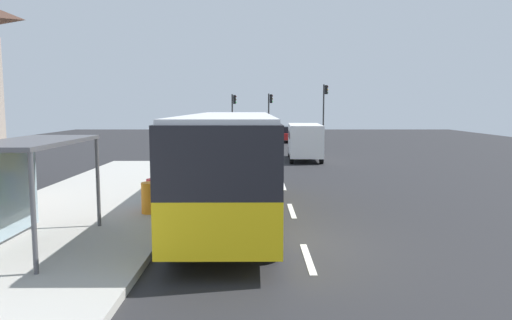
{
  "coord_description": "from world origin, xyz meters",
  "views": [
    {
      "loc": [
        -0.93,
        -11.55,
        3.45
      ],
      "look_at": [
        -1.0,
        5.78,
        1.5
      ],
      "focal_mm": 33.53,
      "sensor_mm": 36.0,
      "label": 1
    }
  ],
  "objects_px": {
    "recycling_bin_red": "(157,194)",
    "recycling_bin_blue": "(165,186)",
    "white_van": "(307,139)",
    "traffic_light_near_side": "(326,104)",
    "traffic_light_far_side": "(235,110)",
    "bus_shelter": "(22,165)",
    "recycling_bin_orange": "(152,198)",
    "bus": "(232,160)",
    "recycling_bin_green": "(161,190)",
    "sedan_near": "(291,134)",
    "traffic_light_median": "(272,110)"
  },
  "relations": [
    {
      "from": "recycling_bin_red",
      "to": "traffic_light_median",
      "type": "xyz_separation_m",
      "value": [
        4.6,
        31.42,
        2.47
      ]
    },
    {
      "from": "traffic_light_far_side",
      "to": "bus_shelter",
      "type": "xyz_separation_m",
      "value": [
        -3.32,
        -34.8,
        -0.98
      ]
    },
    {
      "from": "traffic_light_far_side",
      "to": "traffic_light_median",
      "type": "distance_m",
      "value": 3.59
    },
    {
      "from": "traffic_light_near_side",
      "to": "traffic_light_far_side",
      "type": "relative_size",
      "value": 1.19
    },
    {
      "from": "recycling_bin_red",
      "to": "bus_shelter",
      "type": "relative_size",
      "value": 0.24
    },
    {
      "from": "bus",
      "to": "recycling_bin_green",
      "type": "distance_m",
      "value": 3.14
    },
    {
      "from": "white_van",
      "to": "traffic_light_median",
      "type": "distance_m",
      "value": 16.15
    },
    {
      "from": "recycling_bin_orange",
      "to": "recycling_bin_green",
      "type": "relative_size",
      "value": 1.0
    },
    {
      "from": "sedan_near",
      "to": "traffic_light_far_side",
      "type": "distance_m",
      "value": 5.88
    },
    {
      "from": "recycling_bin_red",
      "to": "traffic_light_near_side",
      "type": "distance_m",
      "value": 31.49
    },
    {
      "from": "white_van",
      "to": "bus_shelter",
      "type": "xyz_separation_m",
      "value": [
        -8.61,
        -19.65,
        0.75
      ]
    },
    {
      "from": "recycling_bin_red",
      "to": "recycling_bin_blue",
      "type": "relative_size",
      "value": 1.0
    },
    {
      "from": "bus",
      "to": "white_van",
      "type": "bearing_deg",
      "value": 76.47
    },
    {
      "from": "recycling_bin_red",
      "to": "recycling_bin_green",
      "type": "relative_size",
      "value": 1.0
    },
    {
      "from": "recycling_bin_orange",
      "to": "recycling_bin_blue",
      "type": "relative_size",
      "value": 1.0
    },
    {
      "from": "bus",
      "to": "recycling_bin_red",
      "type": "bearing_deg",
      "value": 162.17
    },
    {
      "from": "white_van",
      "to": "traffic_light_near_side",
      "type": "xyz_separation_m",
      "value": [
        3.29,
        14.35,
        2.28
      ]
    },
    {
      "from": "traffic_light_far_side",
      "to": "traffic_light_median",
      "type": "height_order",
      "value": "traffic_light_median"
    },
    {
      "from": "recycling_bin_orange",
      "to": "bus_shelter",
      "type": "height_order",
      "value": "bus_shelter"
    },
    {
      "from": "traffic_light_median",
      "to": "traffic_light_near_side",
      "type": "bearing_deg",
      "value": -17.45
    },
    {
      "from": "white_van",
      "to": "bus_shelter",
      "type": "bearing_deg",
      "value": -113.67
    },
    {
      "from": "recycling_bin_orange",
      "to": "recycling_bin_blue",
      "type": "xyz_separation_m",
      "value": [
        0.0,
        2.1,
        0.0
      ]
    },
    {
      "from": "recycling_bin_orange",
      "to": "white_van",
      "type": "bearing_deg",
      "value": 68.4
    },
    {
      "from": "sedan_near",
      "to": "bus_shelter",
      "type": "bearing_deg",
      "value": -103.86
    },
    {
      "from": "sedan_near",
      "to": "recycling_bin_green",
      "type": "distance_m",
      "value": 31.09
    },
    {
      "from": "white_van",
      "to": "traffic_light_near_side",
      "type": "distance_m",
      "value": 14.9
    },
    {
      "from": "bus_shelter",
      "to": "traffic_light_far_side",
      "type": "bearing_deg",
      "value": 84.56
    },
    {
      "from": "sedan_near",
      "to": "traffic_light_far_side",
      "type": "xyz_separation_m",
      "value": [
        -5.39,
        -0.49,
        2.28
      ]
    },
    {
      "from": "recycling_bin_green",
      "to": "traffic_light_near_side",
      "type": "relative_size",
      "value": 0.17
    },
    {
      "from": "bus",
      "to": "bus_shelter",
      "type": "relative_size",
      "value": 2.76
    },
    {
      "from": "bus",
      "to": "recycling_bin_blue",
      "type": "relative_size",
      "value": 11.61
    },
    {
      "from": "recycling_bin_red",
      "to": "traffic_light_near_side",
      "type": "bearing_deg",
      "value": 71.99
    },
    {
      "from": "recycling_bin_red",
      "to": "recycling_bin_green",
      "type": "xyz_separation_m",
      "value": [
        0.0,
        0.7,
        0.0
      ]
    },
    {
      "from": "bus",
      "to": "traffic_light_near_side",
      "type": "distance_m",
      "value": 31.5
    },
    {
      "from": "recycling_bin_red",
      "to": "recycling_bin_blue",
      "type": "distance_m",
      "value": 1.4
    },
    {
      "from": "white_van",
      "to": "sedan_near",
      "type": "xyz_separation_m",
      "value": [
        0.1,
        15.64,
        -0.55
      ]
    },
    {
      "from": "white_van",
      "to": "recycling_bin_red",
      "type": "relative_size",
      "value": 5.56
    },
    {
      "from": "recycling_bin_red",
      "to": "traffic_light_far_side",
      "type": "relative_size",
      "value": 0.21
    },
    {
      "from": "recycling_bin_orange",
      "to": "recycling_bin_green",
      "type": "bearing_deg",
      "value": 90.0
    },
    {
      "from": "bus",
      "to": "recycling_bin_orange",
      "type": "bearing_deg",
      "value": 177.69
    },
    {
      "from": "traffic_light_near_side",
      "to": "bus",
      "type": "bearing_deg",
      "value": -103.24
    },
    {
      "from": "recycling_bin_green",
      "to": "traffic_light_median",
      "type": "bearing_deg",
      "value": 81.48
    },
    {
      "from": "recycling_bin_blue",
      "to": "sedan_near",
      "type": "bearing_deg",
      "value": 77.66
    },
    {
      "from": "bus",
      "to": "traffic_light_near_side",
      "type": "xyz_separation_m",
      "value": [
        7.21,
        30.62,
        1.78
      ]
    },
    {
      "from": "recycling_bin_green",
      "to": "traffic_light_median",
      "type": "distance_m",
      "value": 31.16
    },
    {
      "from": "bus",
      "to": "traffic_light_far_side",
      "type": "height_order",
      "value": "traffic_light_far_side"
    },
    {
      "from": "white_van",
      "to": "recycling_bin_blue",
      "type": "distance_m",
      "value": 15.47
    },
    {
      "from": "recycling_bin_red",
      "to": "bus_shelter",
      "type": "height_order",
      "value": "bus_shelter"
    },
    {
      "from": "traffic_light_median",
      "to": "bus_shelter",
      "type": "height_order",
      "value": "traffic_light_median"
    },
    {
      "from": "recycling_bin_red",
      "to": "recycling_bin_green",
      "type": "distance_m",
      "value": 0.7
    }
  ]
}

